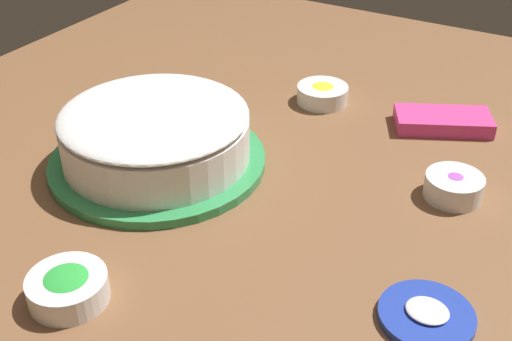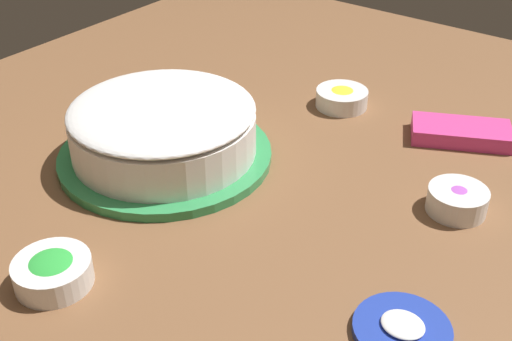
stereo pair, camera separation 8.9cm
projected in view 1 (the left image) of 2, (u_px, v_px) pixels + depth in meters
ground_plane at (314, 207)px, 0.88m from camera, size 1.54×1.54×0.00m
frosted_cake at (156, 137)px, 0.94m from camera, size 0.32×0.32×0.10m
frosting_tub_lid at (426, 315)px, 0.70m from camera, size 0.10×0.10×0.02m
sprinkle_bowl_yellow at (322, 93)px, 1.13m from camera, size 0.09×0.09×0.03m
sprinkle_bowl_rainbow at (454, 186)px, 0.89m from camera, size 0.08×0.08×0.03m
sprinkle_bowl_green at (68, 287)px, 0.72m from camera, size 0.09×0.09×0.04m
candy_box_lower at (443, 121)px, 1.05m from camera, size 0.17×0.13×0.02m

